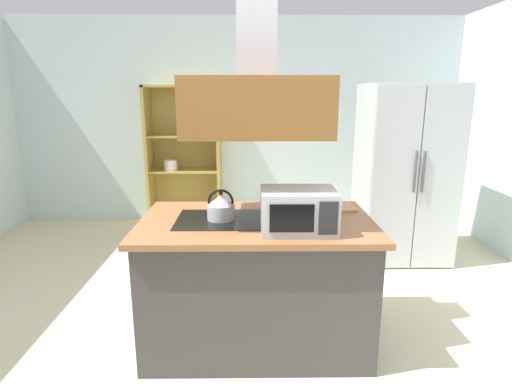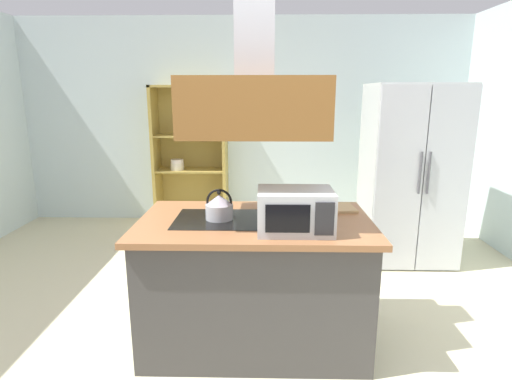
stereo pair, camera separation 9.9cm
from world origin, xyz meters
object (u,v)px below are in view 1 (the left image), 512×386
object	(u,v)px
refrigerator	(404,174)
cutting_board	(331,207)
kettle	(221,207)
dish_cabinet	(185,164)
microwave	(298,210)

from	to	relation	value
refrigerator	cutting_board	world-z (taller)	refrigerator
refrigerator	kettle	bearing A→B (deg)	-139.25
cutting_board	refrigerator	bearing A→B (deg)	51.89
kettle	cutting_board	bearing A→B (deg)	18.56
cutting_board	dish_cabinet	bearing A→B (deg)	120.55
refrigerator	dish_cabinet	bearing A→B (deg)	153.80
dish_cabinet	kettle	size ratio (longest dim) A/B	8.79
cutting_board	microwave	bearing A→B (deg)	-121.47
dish_cabinet	cutting_board	distance (m)	2.91
refrigerator	cutting_board	xyz separation A→B (m)	(-1.01, -1.28, -0.01)
dish_cabinet	kettle	xyz separation A→B (m)	(0.69, -2.77, 0.17)
dish_cabinet	microwave	size ratio (longest dim) A/B	3.98
dish_cabinet	microwave	distance (m)	3.23
kettle	cutting_board	distance (m)	0.84
microwave	dish_cabinet	bearing A→B (deg)	111.44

